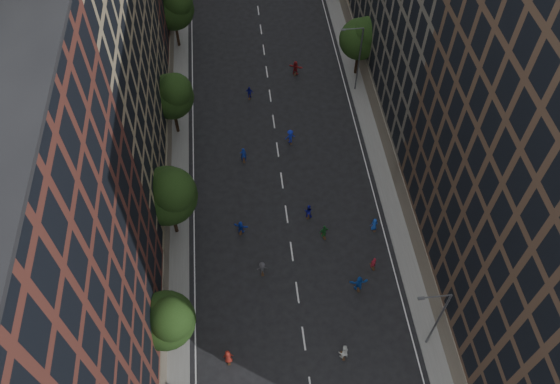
# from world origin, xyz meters

# --- Properties ---
(ground) EXTENTS (240.00, 240.00, 0.00)m
(ground) POSITION_xyz_m (0.00, 40.00, 0.00)
(ground) COLOR black
(ground) RESTS_ON ground
(sidewalk_left) EXTENTS (4.00, 105.00, 0.15)m
(sidewalk_left) POSITION_xyz_m (-12.00, 47.50, 0.07)
(sidewalk_left) COLOR slate
(sidewalk_left) RESTS_ON ground
(sidewalk_right) EXTENTS (4.00, 105.00, 0.15)m
(sidewalk_right) POSITION_xyz_m (12.00, 47.50, 0.07)
(sidewalk_right) COLOR slate
(sidewalk_right) RESTS_ON ground
(bldg_left_a) EXTENTS (14.00, 22.00, 30.00)m
(bldg_left_a) POSITION_xyz_m (-19.00, 11.00, 15.00)
(bldg_left_a) COLOR #51261F
(bldg_left_a) RESTS_ON ground
(bldg_left_b) EXTENTS (14.00, 26.00, 34.00)m
(bldg_left_b) POSITION_xyz_m (-19.00, 35.00, 17.00)
(bldg_left_b) COLOR #92805F
(bldg_left_b) RESTS_ON ground
(tree_left_1) EXTENTS (4.80, 4.80, 8.21)m
(tree_left_1) POSITION_xyz_m (-11.02, 13.86, 5.55)
(tree_left_1) COLOR black
(tree_left_1) RESTS_ON ground
(tree_left_2) EXTENTS (5.60, 5.60, 9.45)m
(tree_left_2) POSITION_xyz_m (-10.99, 25.83, 6.36)
(tree_left_2) COLOR black
(tree_left_2) RESTS_ON ground
(tree_left_3) EXTENTS (5.00, 5.00, 8.58)m
(tree_left_3) POSITION_xyz_m (-11.02, 39.85, 5.82)
(tree_left_3) COLOR black
(tree_left_3) RESTS_ON ground
(tree_left_4) EXTENTS (5.40, 5.40, 9.08)m
(tree_left_4) POSITION_xyz_m (-11.00, 55.84, 6.10)
(tree_left_4) COLOR black
(tree_left_4) RESTS_ON ground
(tree_right_a) EXTENTS (5.00, 5.00, 8.39)m
(tree_right_a) POSITION_xyz_m (11.38, 47.85, 5.63)
(tree_right_a) COLOR black
(tree_right_a) RESTS_ON ground
(streetlamp_near) EXTENTS (2.64, 0.22, 9.06)m
(streetlamp_near) POSITION_xyz_m (10.37, 12.00, 5.17)
(streetlamp_near) COLOR #595B60
(streetlamp_near) RESTS_ON ground
(streetlamp_far) EXTENTS (2.64, 0.22, 9.06)m
(streetlamp_far) POSITION_xyz_m (10.37, 45.00, 5.17)
(streetlamp_far) COLOR #595B60
(streetlamp_far) RESTS_ON ground
(skater_5) EXTENTS (1.77, 0.60, 1.90)m
(skater_5) POSITION_xyz_m (5.67, 17.83, 0.95)
(skater_5) COLOR #1448A8
(skater_5) RESTS_ON ground
(skater_6) EXTENTS (0.89, 0.60, 1.79)m
(skater_6) POSITION_xyz_m (-6.65, 12.20, 0.89)
(skater_6) COLOR maroon
(skater_6) RESTS_ON ground
(skater_7) EXTENTS (0.63, 0.48, 1.56)m
(skater_7) POSITION_xyz_m (7.50, 19.92, 0.78)
(skater_7) COLOR maroon
(skater_7) RESTS_ON ground
(skater_8) EXTENTS (1.01, 0.83, 1.93)m
(skater_8) POSITION_xyz_m (3.11, 11.56, 0.96)
(skater_8) COLOR silver
(skater_8) RESTS_ON ground
(skater_9) EXTENTS (1.03, 0.61, 1.57)m
(skater_9) POSITION_xyz_m (-3.06, 20.45, 0.79)
(skater_9) COLOR #3B3B3F
(skater_9) RESTS_ON ground
(skater_10) EXTENTS (1.11, 0.67, 1.76)m
(skater_10) POSITION_xyz_m (3.38, 23.86, 0.88)
(skater_10) COLOR #1F692B
(skater_10) RESTS_ON ground
(skater_11) EXTENTS (1.54, 0.93, 1.59)m
(skater_11) POSITION_xyz_m (-4.78, 25.30, 0.79)
(skater_11) COLOR #1637BA
(skater_11) RESTS_ON ground
(skater_12) EXTENTS (0.82, 0.60, 1.55)m
(skater_12) POSITION_xyz_m (8.50, 24.25, 0.77)
(skater_12) COLOR #1540AE
(skater_12) RESTS_ON ground
(skater_13) EXTENTS (0.73, 0.52, 1.91)m
(skater_13) POSITION_xyz_m (-3.91, 34.76, 0.96)
(skater_13) COLOR #1431AA
(skater_13) RESTS_ON ground
(skater_14) EXTENTS (0.97, 0.85, 1.69)m
(skater_14) POSITION_xyz_m (2.16, 26.50, 0.85)
(skater_14) COLOR #11128F
(skater_14) RESTS_ON ground
(skater_15) EXTENTS (1.32, 0.95, 1.84)m
(skater_15) POSITION_xyz_m (1.53, 36.95, 0.92)
(skater_15) COLOR #1627B9
(skater_15) RESTS_ON ground
(skater_16) EXTENTS (1.02, 0.64, 1.61)m
(skater_16) POSITION_xyz_m (-2.51, 44.89, 0.81)
(skater_16) COLOR #111390
(skater_16) RESTS_ON ground
(skater_17) EXTENTS (1.86, 1.25, 1.92)m
(skater_17) POSITION_xyz_m (3.58, 48.66, 0.96)
(skater_17) COLOR maroon
(skater_17) RESTS_ON ground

